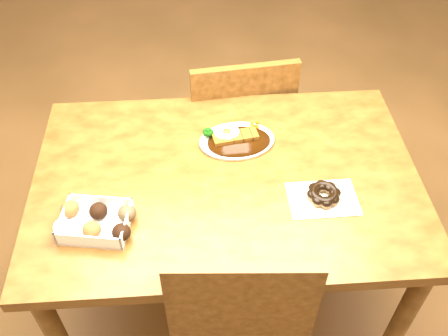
{
  "coord_description": "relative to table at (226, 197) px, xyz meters",
  "views": [
    {
      "loc": [
        -0.08,
        -1.05,
        1.89
      ],
      "look_at": [
        -0.01,
        -0.02,
        0.81
      ],
      "focal_mm": 40.0,
      "sensor_mm": 36.0,
      "label": 1
    }
  ],
  "objects": [
    {
      "name": "table",
      "position": [
        0.0,
        0.0,
        0.0
      ],
      "size": [
        1.2,
        0.8,
        0.75
      ],
      "color": "#45270D",
      "rests_on": "ground"
    },
    {
      "name": "ground",
      "position": [
        0.0,
        0.0,
        -0.65
      ],
      "size": [
        6.0,
        6.0,
        0.0
      ],
      "primitive_type": "plane",
      "color": "brown",
      "rests_on": "ground"
    },
    {
      "name": "katsu_curry_plate",
      "position": [
        0.04,
        0.15,
        0.11
      ],
      "size": [
        0.26,
        0.2,
        0.05
      ],
      "rotation": [
        0.0,
        0.0,
        0.1
      ],
      "color": "white",
      "rests_on": "table"
    },
    {
      "name": "pon_de_ring",
      "position": [
        0.28,
        -0.11,
        0.12
      ],
      "size": [
        0.21,
        0.15,
        0.04
      ],
      "rotation": [
        0.0,
        0.0,
        0.02
      ],
      "color": "silver",
      "rests_on": "table"
    },
    {
      "name": "donut_box",
      "position": [
        -0.38,
        -0.17,
        0.13
      ],
      "size": [
        0.23,
        0.17,
        0.05
      ],
      "rotation": [
        0.0,
        0.0,
        -0.17
      ],
      "color": "white",
      "rests_on": "table"
    },
    {
      "name": "chair_far",
      "position": [
        0.08,
        0.54,
        -0.17
      ],
      "size": [
        0.46,
        0.46,
        0.87
      ],
      "rotation": [
        0.0,
        0.0,
        3.25
      ],
      "color": "#45270D",
      "rests_on": "ground"
    }
  ]
}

